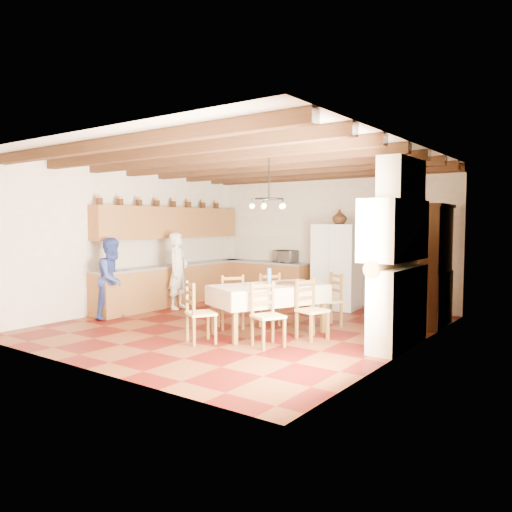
% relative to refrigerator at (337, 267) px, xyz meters
% --- Properties ---
extents(floor, '(6.00, 6.50, 0.02)m').
position_rel_refrigerator_xyz_m(floor, '(-0.55, -2.64, -0.92)').
color(floor, '#4D0E09').
rests_on(floor, ground).
extents(ceiling, '(6.00, 6.50, 0.02)m').
position_rel_refrigerator_xyz_m(ceiling, '(-0.55, -2.64, 2.10)').
color(ceiling, white).
rests_on(ceiling, ground).
extents(wall_back, '(6.00, 0.02, 3.00)m').
position_rel_refrigerator_xyz_m(wall_back, '(-0.55, 0.62, 0.59)').
color(wall_back, beige).
rests_on(wall_back, ground).
extents(wall_front, '(6.00, 0.02, 3.00)m').
position_rel_refrigerator_xyz_m(wall_front, '(-0.55, -5.90, 0.59)').
color(wall_front, beige).
rests_on(wall_front, ground).
extents(wall_left, '(0.02, 6.50, 3.00)m').
position_rel_refrigerator_xyz_m(wall_left, '(-3.56, -2.64, 0.59)').
color(wall_left, beige).
rests_on(wall_left, ground).
extents(wall_right, '(0.02, 6.50, 3.00)m').
position_rel_refrigerator_xyz_m(wall_right, '(2.46, -2.64, 0.59)').
color(wall_right, beige).
rests_on(wall_right, ground).
extents(ceiling_beams, '(6.00, 6.30, 0.16)m').
position_rel_refrigerator_xyz_m(ceiling_beams, '(-0.55, -2.64, 2.00)').
color(ceiling_beams, '#381B13').
rests_on(ceiling_beams, ground).
extents(lower_cabinets_left, '(0.60, 4.30, 0.86)m').
position_rel_refrigerator_xyz_m(lower_cabinets_left, '(-3.25, -1.59, -0.48)').
color(lower_cabinets_left, brown).
rests_on(lower_cabinets_left, ground).
extents(lower_cabinets_back, '(2.30, 0.60, 0.86)m').
position_rel_refrigerator_xyz_m(lower_cabinets_back, '(-2.10, 0.31, -0.48)').
color(lower_cabinets_back, brown).
rests_on(lower_cabinets_back, ground).
extents(countertop_left, '(0.62, 4.30, 0.04)m').
position_rel_refrigerator_xyz_m(countertop_left, '(-3.25, -1.59, -0.03)').
color(countertop_left, slate).
rests_on(countertop_left, lower_cabinets_left).
extents(countertop_back, '(2.34, 0.62, 0.04)m').
position_rel_refrigerator_xyz_m(countertop_back, '(-2.10, 0.31, -0.03)').
color(countertop_back, slate).
rests_on(countertop_back, lower_cabinets_back).
extents(backsplash_left, '(0.03, 4.30, 0.60)m').
position_rel_refrigerator_xyz_m(backsplash_left, '(-3.54, -1.59, 0.29)').
color(backsplash_left, silver).
rests_on(backsplash_left, ground).
extents(backsplash_back, '(2.30, 0.03, 0.60)m').
position_rel_refrigerator_xyz_m(backsplash_back, '(-2.10, 0.59, 0.29)').
color(backsplash_back, silver).
rests_on(backsplash_back, ground).
extents(upper_cabinets, '(0.35, 4.20, 0.70)m').
position_rel_refrigerator_xyz_m(upper_cabinets, '(-3.38, -1.59, 0.94)').
color(upper_cabinets, brown).
rests_on(upper_cabinets, ground).
extents(fireplace, '(0.56, 1.60, 2.80)m').
position_rel_refrigerator_xyz_m(fireplace, '(2.17, -2.44, 0.49)').
color(fireplace, beige).
rests_on(fireplace, ground).
extents(wall_picture, '(0.34, 0.03, 0.42)m').
position_rel_refrigerator_xyz_m(wall_picture, '(1.00, 0.59, 0.94)').
color(wall_picture, black).
rests_on(wall_picture, ground).
extents(refrigerator, '(0.99, 0.84, 1.82)m').
position_rel_refrigerator_xyz_m(refrigerator, '(0.00, 0.00, 0.00)').
color(refrigerator, white).
rests_on(refrigerator, floor).
extents(hutch, '(0.57, 1.23, 2.19)m').
position_rel_refrigerator_xyz_m(hutch, '(2.20, -0.59, 0.18)').
color(hutch, '#321E0F').
rests_on(hutch, floor).
extents(dining_table, '(1.65, 2.11, 0.82)m').
position_rel_refrigerator_xyz_m(dining_table, '(0.18, -2.85, -0.17)').
color(dining_table, beige).
rests_on(dining_table, floor).
extents(chandelier, '(0.47, 0.47, 0.03)m').
position_rel_refrigerator_xyz_m(chandelier, '(0.18, -2.85, 1.34)').
color(chandelier, black).
rests_on(chandelier, ground).
extents(chair_left_near, '(0.57, 0.58, 0.96)m').
position_rel_refrigerator_xyz_m(chair_left_near, '(-0.60, -2.90, -0.43)').
color(chair_left_near, brown).
rests_on(chair_left_near, floor).
extents(chair_left_far, '(0.57, 0.57, 0.96)m').
position_rel_refrigerator_xyz_m(chair_left_far, '(-0.26, -2.28, -0.43)').
color(chair_left_far, brown).
rests_on(chair_left_far, floor).
extents(chair_right_near, '(0.54, 0.55, 0.96)m').
position_rel_refrigerator_xyz_m(chair_right_near, '(0.67, -3.58, -0.43)').
color(chair_right_near, brown).
rests_on(chair_right_near, floor).
extents(chair_right_far, '(0.51, 0.52, 0.96)m').
position_rel_refrigerator_xyz_m(chair_right_far, '(0.97, -2.77, -0.43)').
color(chair_right_far, brown).
rests_on(chair_right_far, floor).
extents(chair_end_near, '(0.56, 0.56, 0.96)m').
position_rel_refrigerator_xyz_m(chair_end_near, '(-0.30, -3.99, -0.43)').
color(chair_end_near, brown).
rests_on(chair_end_near, floor).
extents(chair_end_far, '(0.57, 0.56, 0.96)m').
position_rel_refrigerator_xyz_m(chair_end_far, '(0.71, -1.76, -0.43)').
color(chair_end_far, brown).
rests_on(chair_end_far, floor).
extents(person_man, '(0.54, 0.68, 1.64)m').
position_rel_refrigerator_xyz_m(person_man, '(-2.75, -2.03, -0.09)').
color(person_man, white).
rests_on(person_man, floor).
extents(person_woman_blue, '(0.64, 0.80, 1.57)m').
position_rel_refrigerator_xyz_m(person_woman_blue, '(-2.98, -3.55, -0.13)').
color(person_woman_blue, '#2F429B').
rests_on(person_woman_blue, floor).
extents(person_woman_red, '(0.71, 1.13, 1.79)m').
position_rel_refrigerator_xyz_m(person_woman_red, '(1.78, -1.65, -0.01)').
color(person_woman_red, '#AE161A').
rests_on(person_woman_red, floor).
extents(microwave, '(0.54, 0.38, 0.29)m').
position_rel_refrigerator_xyz_m(microwave, '(-1.51, 0.31, 0.14)').
color(microwave, silver).
rests_on(microwave, countertop_back).
extents(fridge_vase, '(0.38, 0.38, 0.32)m').
position_rel_refrigerator_xyz_m(fridge_vase, '(0.05, 0.00, 1.07)').
color(fridge_vase, '#321E0F').
rests_on(fridge_vase, refrigerator).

